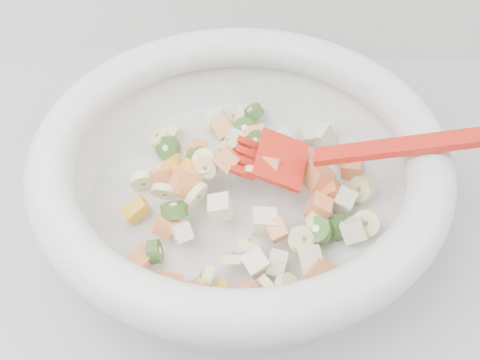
{
  "coord_description": "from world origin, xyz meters",
  "views": [
    {
      "loc": [
        0.05,
        1.04,
        1.37
      ],
      "look_at": [
        0.03,
        1.45,
        0.95
      ],
      "focal_mm": 45.0,
      "sensor_mm": 36.0,
      "label": 1
    }
  ],
  "objects": [
    {
      "name": "mixing_bowl",
      "position": [
        0.03,
        1.45,
        0.96
      ],
      "size": [
        0.45,
        0.39,
        0.14
      ],
      "color": "#B9B9B7",
      "rests_on": "counter"
    }
  ]
}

